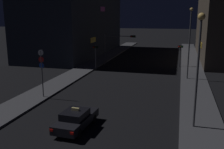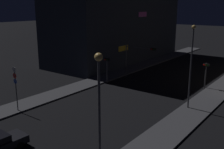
% 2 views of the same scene
% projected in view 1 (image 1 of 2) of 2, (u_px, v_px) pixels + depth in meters
% --- Properties ---
extents(sidewalk_left, '(3.21, 67.90, 0.17)m').
position_uv_depth(sidewalk_left, '(95.00, 63.00, 44.53)').
color(sidewalk_left, '#424247').
rests_on(sidewalk_left, ground_plane).
extents(sidewalk_right, '(3.21, 67.90, 0.17)m').
position_uv_depth(sidewalk_right, '(192.00, 68.00, 40.60)').
color(sidewalk_right, '#424247').
rests_on(sidewalk_right, ground_plane).
extents(building_facade_left, '(11.45, 31.12, 20.04)m').
position_uv_depth(building_facade_left, '(76.00, 5.00, 53.47)').
color(building_facade_left, '#282D38').
rests_on(building_facade_left, ground_plane).
extents(taxi, '(2.04, 4.54, 1.62)m').
position_uv_depth(taxi, '(76.00, 119.00, 18.89)').
color(taxi, black).
rests_on(taxi, ground_plane).
extents(traffic_light_overhead, '(5.17, 0.42, 5.00)m').
position_uv_depth(traffic_light_overhead, '(117.00, 43.00, 42.29)').
color(traffic_light_overhead, '#47474C').
rests_on(traffic_light_overhead, ground_plane).
extents(traffic_light_left_kerb, '(0.80, 0.42, 3.72)m').
position_uv_depth(traffic_light_left_kerb, '(95.00, 53.00, 38.48)').
color(traffic_light_left_kerb, '#47474C').
rests_on(traffic_light_left_kerb, ground_plane).
extents(traffic_light_right_kerb, '(0.80, 0.41, 3.51)m').
position_uv_depth(traffic_light_right_kerb, '(180.00, 51.00, 40.92)').
color(traffic_light_right_kerb, '#47474C').
rests_on(traffic_light_right_kerb, ground_plane).
extents(sign_pole_left, '(0.56, 0.10, 4.68)m').
position_uv_depth(sign_pole_left, '(42.00, 69.00, 25.31)').
color(sign_pole_left, '#47474C').
rests_on(sign_pole_left, sidewalk_left).
extents(street_lamp_near_block, '(0.50, 0.50, 8.07)m').
position_uv_depth(street_lamp_near_block, '(199.00, 53.00, 17.84)').
color(street_lamp_near_block, '#47474C').
rests_on(street_lamp_near_block, sidewalk_right).
extents(street_lamp_far_block, '(0.40, 0.40, 8.78)m').
position_uv_depth(street_lamp_far_block, '(190.00, 37.00, 32.17)').
color(street_lamp_far_block, '#47474C').
rests_on(street_lamp_far_block, sidewalk_right).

